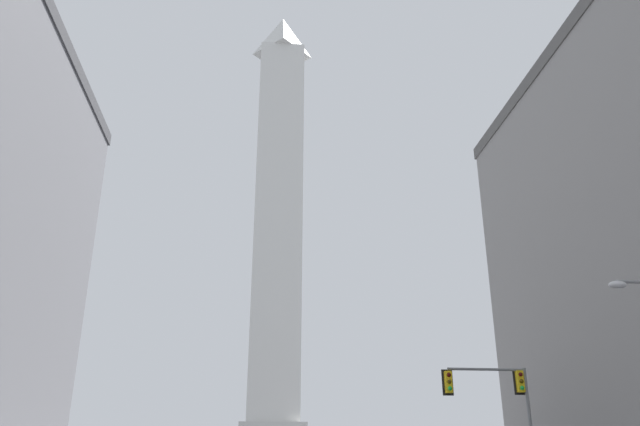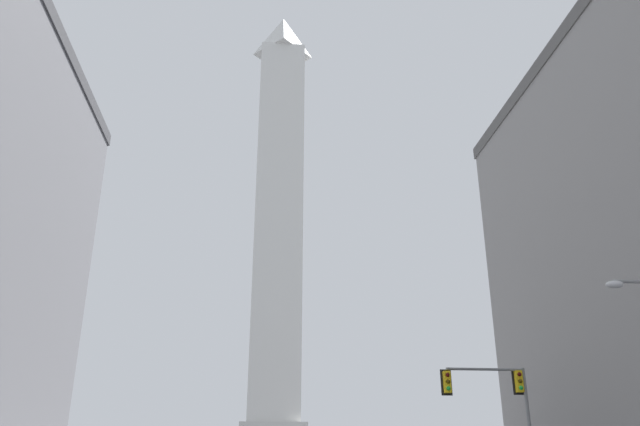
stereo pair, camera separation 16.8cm
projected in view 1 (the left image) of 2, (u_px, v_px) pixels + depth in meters
obelisk at (278, 225)px, 87.60m from camera, size 8.21×8.21×68.43m
traffic_light_mid_right at (500, 398)px, 32.25m from camera, size 4.64×0.50×6.41m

